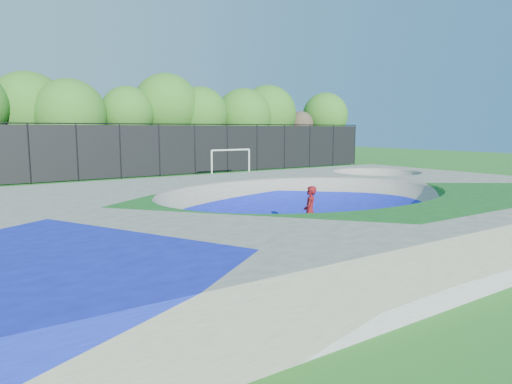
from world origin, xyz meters
The scene contains 7 objects.
ground centered at (0.00, 0.00, 0.00)m, with size 120.00×120.00×0.00m, color #1F621B.
skate_deck centered at (0.00, 0.00, 0.75)m, with size 22.00×14.00×1.50m, color gray.
skater centered at (-0.45, -0.71, 0.87)m, with size 0.64×0.42×1.75m, color red.
skateboard centered at (-0.45, -0.71, 0.03)m, with size 0.78×0.22×0.05m, color black.
soccer_goal centered at (6.68, 16.50, 1.51)m, with size 3.28×0.12×2.17m.
fence centered at (0.00, 21.00, 2.10)m, with size 48.09×0.09×4.04m.
treeline centered at (-0.29, 25.78, 5.01)m, with size 53.26×7.80×8.44m.
Camera 1 is at (-10.26, -12.14, 3.62)m, focal length 32.00 mm.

